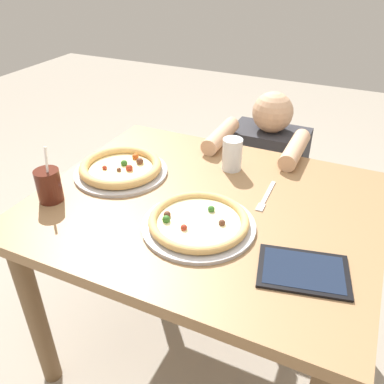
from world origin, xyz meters
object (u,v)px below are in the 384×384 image
pizza_far (121,168)px  drink_cup_colored (49,185)px  tablet (303,271)px  diner_seated (264,189)px  water_cup_clear (233,154)px  fork (266,197)px  pizza_near (199,222)px

pizza_far → drink_cup_colored: 0.28m
drink_cup_colored → tablet: (0.85, 0.01, -0.05)m
tablet → diner_seated: size_ratio=0.29×
water_cup_clear → fork: size_ratio=0.62×
water_cup_clear → fork: 0.24m
pizza_near → tablet: bearing=-10.7°
diner_seated → pizza_far: bearing=-122.6°
fork → tablet: (0.19, -0.32, 0.00)m
pizza_near → pizza_far: bearing=155.6°
pizza_near → drink_cup_colored: size_ratio=1.76×
pizza_far → diner_seated: 0.82m
pizza_near → pizza_far: (-0.41, 0.18, 0.00)m
pizza_near → diner_seated: size_ratio=0.38×
fork → tablet: bearing=-58.3°
water_cup_clear → tablet: bearing=-50.9°
pizza_near → water_cup_clear: bearing=95.2°
tablet → water_cup_clear: bearing=129.1°
pizza_near → drink_cup_colored: (-0.52, -0.07, 0.04)m
pizza_far → fork: size_ratio=1.74×
drink_cup_colored → water_cup_clear: (0.48, 0.47, 0.01)m
pizza_near → drink_cup_colored: bearing=-172.1°
fork → pizza_near: bearing=-119.5°
pizza_near → drink_cup_colored: drink_cup_colored is taller
fork → diner_seated: 0.67m
fork → diner_seated: size_ratio=0.22×
pizza_near → water_cup_clear: 0.40m
water_cup_clear → fork: water_cup_clear is taller
pizza_far → water_cup_clear: 0.43m
diner_seated → drink_cup_colored: bearing=-120.2°
pizza_near → pizza_far: size_ratio=1.00×
water_cup_clear → pizza_far: bearing=-150.2°
pizza_far → drink_cup_colored: bearing=-113.7°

